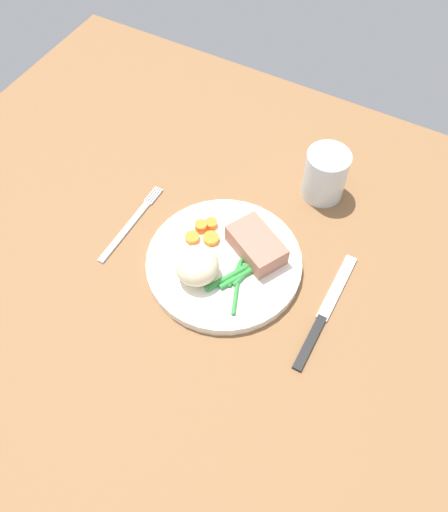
{
  "coord_description": "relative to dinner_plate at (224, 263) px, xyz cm",
  "views": [
    {
      "loc": [
        17.33,
        -36.76,
        69.43
      ],
      "look_at": [
        -3.43,
        1.25,
        4.6
      ],
      "focal_mm": 37.35,
      "sensor_mm": 36.0,
      "label": 1
    }
  ],
  "objects": [
    {
      "name": "knife",
      "position": [
        16.41,
        -0.29,
        -0.6
      ],
      "size": [
        1.7,
        20.5,
        0.64
      ],
      "rotation": [
        0.0,
        0.0,
        -0.03
      ],
      "color": "black",
      "rests_on": "dining_table"
    },
    {
      "name": "green_beans",
      "position": [
        3.09,
        -1.8,
        1.17
      ],
      "size": [
        5.92,
        10.8,
        0.86
      ],
      "color": "#2D8C38",
      "rests_on": "dinner_plate"
    },
    {
      "name": "meat_portion",
      "position": [
        3.14,
        3.66,
        2.41
      ],
      "size": [
        10.34,
        8.93,
        3.22
      ],
      "primitive_type": "cube",
      "rotation": [
        0.0,
        0.0,
        -0.49
      ],
      "color": "#A86B56",
      "rests_on": "dinner_plate"
    },
    {
      "name": "mashed_potatoes",
      "position": [
        -2.09,
        -4.18,
        3.3
      ],
      "size": [
        6.27,
        6.34,
        5.0
      ],
      "primitive_type": "ellipsoid",
      "color": "beige",
      "rests_on": "dinner_plate"
    },
    {
      "name": "dining_table",
      "position": [
        3.43,
        -1.25,
        -1.8
      ],
      "size": [
        120.0,
        90.0,
        2.0
      ],
      "color": "brown",
      "rests_on": "ground"
    },
    {
      "name": "water_glass",
      "position": [
        7.21,
        20.43,
        2.87
      ],
      "size": [
        6.92,
        6.92,
        8.55
      ],
      "color": "silver",
      "rests_on": "dining_table"
    },
    {
      "name": "dinner_plate",
      "position": [
        0.0,
        0.0,
        0.0
      ],
      "size": [
        23.22,
        23.22,
        1.6
      ],
      "primitive_type": "cylinder",
      "color": "white",
      "rests_on": "dining_table"
    },
    {
      "name": "carrot_slices",
      "position": [
        -4.95,
        2.7,
        1.29
      ],
      "size": [
        4.93,
        5.73,
        1.3
      ],
      "color": "orange",
      "rests_on": "dinner_plate"
    },
    {
      "name": "fork",
      "position": [
        -16.68,
        -0.26,
        -0.6
      ],
      "size": [
        1.44,
        16.6,
        0.4
      ],
      "rotation": [
        0.0,
        0.0,
        0.02
      ],
      "color": "silver",
      "rests_on": "dining_table"
    }
  ]
}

